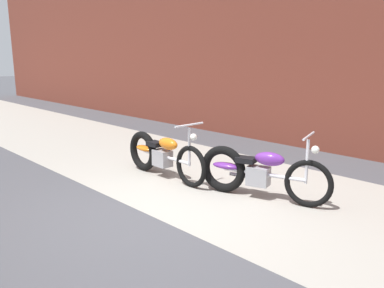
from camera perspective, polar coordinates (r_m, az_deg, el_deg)
The scene contains 5 objects.
ground_plane at distance 5.30m, azimuth -6.01°, elevation -10.33°, with size 80.00×80.00×0.00m, color #47474C.
sidewalk_slab at distance 6.45m, azimuth 6.39°, elevation -6.08°, with size 36.00×3.50×0.01m, color #9E998E.
brick_building_wall at distance 9.07m, azimuth 21.44°, elevation 15.31°, with size 36.00×0.50×5.24m, color brown.
motorcycle_orange at distance 6.86m, azimuth -4.72°, elevation -1.46°, with size 2.01×0.58×1.03m.
motorcycle_purple at distance 5.89m, azimuth 8.90°, elevation -3.95°, with size 1.95×0.81×1.03m.
Camera 1 is at (3.87, -2.98, 2.06)m, focal length 36.76 mm.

